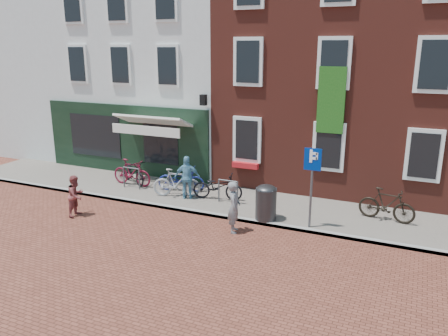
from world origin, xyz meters
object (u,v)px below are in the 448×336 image
at_px(litter_bin, 266,201).
at_px(bicycle_4, 218,187).
at_px(boy, 76,196).
at_px(bicycle_3, 177,183).
at_px(bicycle_2, 181,179).
at_px(bicycle_5, 387,205).
at_px(bicycle_1, 132,172).
at_px(cafe_person, 187,178).
at_px(parking_sign, 312,174).
at_px(woman, 234,207).
at_px(bicycle_0, 133,172).

bearing_deg(litter_bin, bicycle_4, 152.89).
bearing_deg(boy, bicycle_3, -43.51).
bearing_deg(bicycle_2, bicycle_5, -104.25).
bearing_deg(boy, bicycle_1, -3.33).
xyz_separation_m(boy, bicycle_5, (9.25, 3.36, -0.06)).
distance_m(bicycle_1, bicycle_2, 2.09).
height_order(litter_bin, cafe_person, cafe_person).
height_order(parking_sign, boy, parking_sign).
bearing_deg(parking_sign, woman, -153.41).
xyz_separation_m(bicycle_4, bicycle_5, (5.61, 0.32, 0.05)).
xyz_separation_m(woman, boy, (-5.18, -0.86, -0.10)).
bearing_deg(bicycle_2, bicycle_3, -178.97).
xyz_separation_m(parking_sign, bicycle_1, (-7.29, 1.29, -1.16)).
distance_m(boy, bicycle_2, 3.89).
relative_size(litter_bin, bicycle_4, 0.68).
bearing_deg(parking_sign, boy, -165.46).
relative_size(bicycle_3, bicycle_5, 1.00).
relative_size(parking_sign, boy, 1.79).
distance_m(woman, bicycle_2, 4.04).
relative_size(litter_bin, boy, 0.88).
bearing_deg(bicycle_3, litter_bin, -123.23).
bearing_deg(boy, bicycle_5, -74.83).
relative_size(woman, bicycle_1, 0.90).
height_order(boy, bicycle_2, boy).
bearing_deg(bicycle_5, boy, 118.83).
relative_size(woman, bicycle_3, 0.90).
height_order(boy, bicycle_3, boy).
distance_m(boy, bicycle_4, 4.75).
bearing_deg(bicycle_1, bicycle_4, -90.11).
bearing_deg(parking_sign, bicycle_5, 36.15).
xyz_separation_m(parking_sign, cafe_person, (-4.57, 0.81, -0.90)).
bearing_deg(bicycle_2, bicycle_4, -114.70).
xyz_separation_m(bicycle_0, bicycle_3, (2.38, -0.70, 0.05)).
bearing_deg(bicycle_2, woman, -142.43).
bearing_deg(litter_bin, bicycle_5, 22.58).
xyz_separation_m(cafe_person, bicycle_5, (6.61, 0.68, -0.26)).
distance_m(cafe_person, bicycle_3, 0.53).
relative_size(litter_bin, woman, 0.77).
relative_size(bicycle_3, bicycle_4, 0.97).
xyz_separation_m(litter_bin, cafe_person, (-3.17, 0.75, 0.15)).
xyz_separation_m(boy, bicycle_1, (-0.08, 3.16, -0.06)).
bearing_deg(bicycle_4, parking_sign, -120.47).
bearing_deg(bicycle_3, bicycle_4, -98.61).
bearing_deg(litter_bin, parking_sign, -2.48).
distance_m(litter_bin, bicycle_3, 3.72).
xyz_separation_m(bicycle_0, bicycle_5, (9.45, -0.06, 0.05)).
bearing_deg(litter_bin, bicycle_2, 159.73).
bearing_deg(woman, bicycle_4, 16.30).
relative_size(cafe_person, bicycle_5, 0.90).
relative_size(litter_bin, parking_sign, 0.49).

